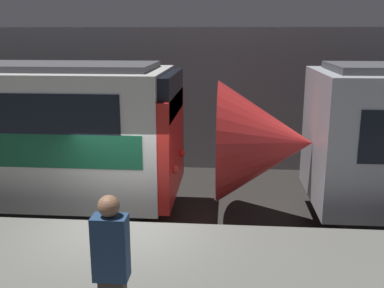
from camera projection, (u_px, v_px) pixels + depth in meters
name	position (u px, v px, depth m)	size (l,w,h in m)	color
ground_plane	(126.00, 271.00, 8.71)	(120.00, 120.00, 0.00)	#282623
station_rear_barrier	(171.00, 99.00, 14.92)	(50.00, 0.15, 4.66)	#939399
person_waiting	(112.00, 268.00, 4.91)	(0.38, 0.24, 1.80)	#473D33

